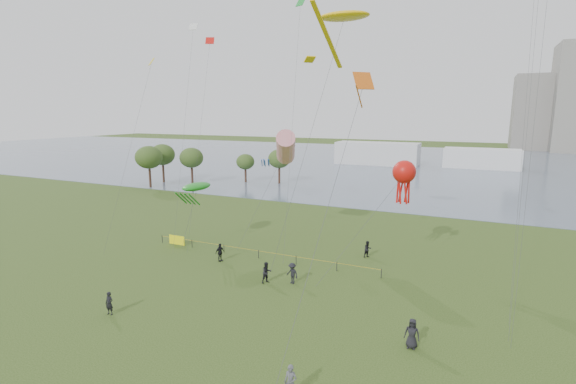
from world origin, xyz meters
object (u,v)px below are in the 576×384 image
at_px(kite_stingray, 343,17).
at_px(fence, 207,245).
at_px(kite_flyer, 291,382).
at_px(kite_octopus, 404,173).

bearing_deg(kite_stingray, fence, -169.71).
height_order(fence, kite_stingray, kite_stingray).
relative_size(fence, kite_flyer, 13.26).
relative_size(kite_flyer, kite_octopus, 0.19).
height_order(fence, kite_octopus, kite_octopus).
distance_m(kite_flyer, kite_stingray, 29.67).
bearing_deg(kite_octopus, kite_stingray, -151.12).
relative_size(kite_stingray, kite_octopus, 2.32).
xyz_separation_m(kite_stingray, kite_octopus, (5.66, 1.39, -13.58)).
bearing_deg(kite_flyer, fence, 132.18).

